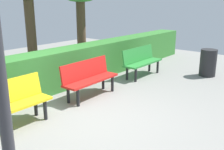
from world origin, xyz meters
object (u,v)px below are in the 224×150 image
bench_yellow (5,103)px  trash_bin (208,63)px  bench_green (141,60)px  bench_red (89,77)px

bench_yellow → trash_bin: bearing=164.1°
bench_green → bench_red: bearing=0.6°
bench_red → trash_bin: (-3.55, 1.55, -0.08)m
bench_yellow → trash_bin: (-5.67, 1.52, -0.08)m
bench_green → bench_red: (2.27, 0.01, 0.00)m
bench_green → trash_bin: bearing=129.6°
bench_green → bench_yellow: 4.39m
bench_green → trash_bin: 2.02m
bench_green → bench_yellow: size_ratio=0.94×
bench_yellow → bench_red: bearing=179.9°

